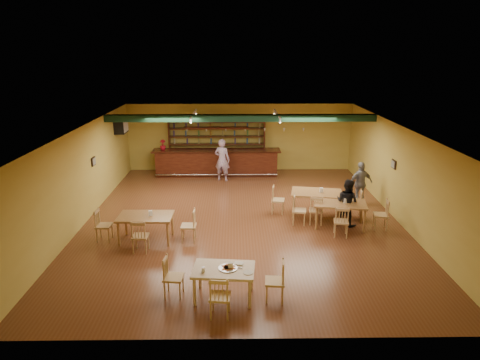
{
  "coord_description": "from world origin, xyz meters",
  "views": [
    {
      "loc": [
        -0.25,
        -12.88,
        5.29
      ],
      "look_at": [
        -0.06,
        0.6,
        1.15
      ],
      "focal_mm": 31.89,
      "sensor_mm": 36.0,
      "label": 1
    }
  ],
  "objects_px": {
    "bar_counter": "(217,162)",
    "dining_table_c": "(146,228)",
    "patron_right_a": "(347,202)",
    "near_table": "(224,283)",
    "patron_bar": "(222,160)",
    "dining_table_b": "(316,204)",
    "dining_table_d": "(339,214)"
  },
  "relations": [
    {
      "from": "dining_table_d",
      "to": "patron_right_a",
      "type": "relative_size",
      "value": 1.06
    },
    {
      "from": "bar_counter",
      "to": "near_table",
      "type": "xyz_separation_m",
      "value": [
        0.52,
        -9.72,
        -0.21
      ]
    },
    {
      "from": "patron_bar",
      "to": "dining_table_d",
      "type": "bearing_deg",
      "value": 144.79
    },
    {
      "from": "dining_table_b",
      "to": "near_table",
      "type": "bearing_deg",
      "value": -110.77
    },
    {
      "from": "dining_table_b",
      "to": "near_table",
      "type": "height_order",
      "value": "dining_table_b"
    },
    {
      "from": "dining_table_c",
      "to": "near_table",
      "type": "height_order",
      "value": "dining_table_c"
    },
    {
      "from": "bar_counter",
      "to": "patron_right_a",
      "type": "height_order",
      "value": "patron_right_a"
    },
    {
      "from": "dining_table_c",
      "to": "patron_right_a",
      "type": "distance_m",
      "value": 6.15
    },
    {
      "from": "dining_table_c",
      "to": "dining_table_b",
      "type": "bearing_deg",
      "value": 21.34
    },
    {
      "from": "bar_counter",
      "to": "dining_table_c",
      "type": "relative_size",
      "value": 3.6
    },
    {
      "from": "dining_table_b",
      "to": "near_table",
      "type": "distance_m",
      "value": 5.72
    },
    {
      "from": "bar_counter",
      "to": "near_table",
      "type": "height_order",
      "value": "bar_counter"
    },
    {
      "from": "dining_table_c",
      "to": "near_table",
      "type": "distance_m",
      "value": 3.78
    },
    {
      "from": "near_table",
      "to": "patron_right_a",
      "type": "distance_m",
      "value": 5.57
    },
    {
      "from": "near_table",
      "to": "dining_table_b",
      "type": "bearing_deg",
      "value": 64.17
    },
    {
      "from": "bar_counter",
      "to": "patron_bar",
      "type": "height_order",
      "value": "patron_bar"
    },
    {
      "from": "bar_counter",
      "to": "dining_table_d",
      "type": "bearing_deg",
      "value": -55.09
    },
    {
      "from": "dining_table_d",
      "to": "dining_table_c",
      "type": "bearing_deg",
      "value": -161.02
    },
    {
      "from": "near_table",
      "to": "bar_counter",
      "type": "bearing_deg",
      "value": 98.26
    },
    {
      "from": "dining_table_b",
      "to": "near_table",
      "type": "xyz_separation_m",
      "value": [
        -2.95,
        -4.9,
        -0.05
      ]
    },
    {
      "from": "bar_counter",
      "to": "dining_table_c",
      "type": "bearing_deg",
      "value": -104.75
    },
    {
      "from": "dining_table_b",
      "to": "dining_table_c",
      "type": "distance_m",
      "value": 5.57
    },
    {
      "from": "bar_counter",
      "to": "patron_right_a",
      "type": "xyz_separation_m",
      "value": [
        4.27,
        -5.62,
        0.18
      ]
    },
    {
      "from": "bar_counter",
      "to": "patron_bar",
      "type": "xyz_separation_m",
      "value": [
        0.26,
        -0.83,
        0.32
      ]
    },
    {
      "from": "patron_bar",
      "to": "near_table",
      "type": "bearing_deg",
      "value": 109.2
    },
    {
      "from": "dining_table_b",
      "to": "dining_table_c",
      "type": "xyz_separation_m",
      "value": [
        -5.24,
        -1.9,
        -0.02
      ]
    },
    {
      "from": "dining_table_c",
      "to": "patron_bar",
      "type": "distance_m",
      "value": 6.25
    },
    {
      "from": "patron_right_a",
      "to": "near_table",
      "type": "bearing_deg",
      "value": 92.81
    },
    {
      "from": "dining_table_c",
      "to": "patron_right_a",
      "type": "xyz_separation_m",
      "value": [
        6.04,
        1.1,
        0.36
      ]
    },
    {
      "from": "dining_table_c",
      "to": "patron_bar",
      "type": "xyz_separation_m",
      "value": [
        2.03,
        5.89,
        0.5
      ]
    },
    {
      "from": "dining_table_c",
      "to": "bar_counter",
      "type": "bearing_deg",
      "value": 76.69
    },
    {
      "from": "dining_table_d",
      "to": "patron_bar",
      "type": "xyz_separation_m",
      "value": [
        -3.76,
        4.94,
        0.5
      ]
    }
  ]
}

